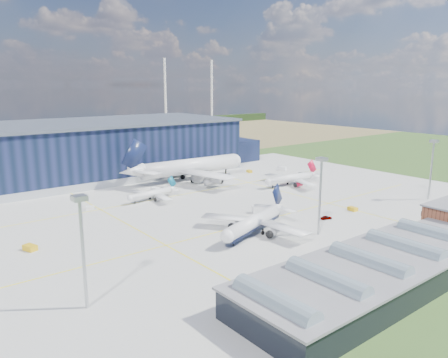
% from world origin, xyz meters
% --- Properties ---
extents(ground, '(600.00, 600.00, 0.00)m').
position_xyz_m(ground, '(0.00, 0.00, 0.00)').
color(ground, '#32511E').
rests_on(ground, ground).
extents(apron, '(220.00, 160.00, 0.08)m').
position_xyz_m(apron, '(0.00, 10.00, 0.03)').
color(apron, '#9B9B96').
rests_on(apron, ground).
extents(farmland, '(600.00, 220.00, 0.01)m').
position_xyz_m(farmland, '(0.00, 220.00, 0.00)').
color(farmland, olive).
rests_on(farmland, ground).
extents(treeline, '(600.00, 8.00, 8.00)m').
position_xyz_m(treeline, '(0.00, 300.00, 4.00)').
color(treeline, black).
rests_on(treeline, ground).
extents(hangar, '(145.00, 62.00, 26.10)m').
position_xyz_m(hangar, '(2.81, 94.80, 11.62)').
color(hangar, black).
rests_on(hangar, ground).
extents(glass_concourse, '(78.00, 23.00, 8.60)m').
position_xyz_m(glass_concourse, '(-6.45, -60.00, 3.69)').
color(glass_concourse, black).
rests_on(glass_concourse, ground).
extents(light_mast_west, '(2.60, 2.60, 23.00)m').
position_xyz_m(light_mast_west, '(-60.00, -30.00, 15.43)').
color(light_mast_west, '#A9ACAF').
rests_on(light_mast_west, ground).
extents(light_mast_center, '(2.60, 2.60, 23.00)m').
position_xyz_m(light_mast_center, '(10.00, -30.00, 15.43)').
color(light_mast_center, '#A9ACAF').
rests_on(light_mast_center, ground).
extents(light_mast_east, '(2.60, 2.60, 23.00)m').
position_xyz_m(light_mast_east, '(75.00, -30.00, 15.43)').
color(light_mast_east, '#A9ACAF').
rests_on(light_mast_east, ground).
extents(airliner_navy, '(46.36, 45.88, 11.92)m').
position_xyz_m(airliner_navy, '(-5.11, -18.13, 5.96)').
color(airliner_navy, white).
rests_on(airliner_navy, ground).
extents(airliner_red, '(32.54, 31.92, 9.97)m').
position_xyz_m(airliner_red, '(50.07, 19.34, 4.99)').
color(airliner_red, white).
rests_on(airliner_red, ground).
extents(airliner_widebody, '(65.61, 64.29, 20.63)m').
position_xyz_m(airliner_widebody, '(22.50, 55.00, 10.31)').
color(airliner_widebody, white).
rests_on(airliner_widebody, ground).
extents(airliner_regional, '(26.95, 26.51, 7.75)m').
position_xyz_m(airliner_regional, '(-9.48, 35.18, 3.87)').
color(airliner_regional, white).
rests_on(airliner_regional, ground).
extents(gse_tug_a, '(3.39, 4.27, 1.55)m').
position_xyz_m(gse_tug_a, '(-60.27, 9.22, 0.78)').
color(gse_tug_a, gold).
rests_on(gse_tug_a, ground).
extents(gse_tug_b, '(2.41, 3.34, 1.36)m').
position_xyz_m(gse_tug_b, '(38.75, -21.41, 0.68)').
color(gse_tug_b, gold).
rests_on(gse_tug_b, ground).
extents(gse_van_a, '(6.12, 4.76, 2.45)m').
position_xyz_m(gse_van_a, '(11.79, -3.09, 1.23)').
color(gse_van_a, white).
rests_on(gse_van_a, ground).
extents(gse_cart_a, '(2.69, 3.60, 1.43)m').
position_xyz_m(gse_cart_a, '(-0.64, 47.77, 0.71)').
color(gse_cart_a, white).
rests_on(gse_cart_a, ground).
extents(gse_van_b, '(3.36, 4.82, 2.02)m').
position_xyz_m(gse_van_b, '(72.60, 45.78, 1.01)').
color(gse_van_b, white).
rests_on(gse_van_b, ground).
extents(gse_tug_c, '(2.43, 3.34, 1.33)m').
position_xyz_m(gse_tug_c, '(55.64, 52.06, 0.66)').
color(gse_tug_c, gold).
rests_on(gse_tug_c, ground).
extents(gse_cart_b, '(3.38, 2.89, 1.24)m').
position_xyz_m(gse_cart_b, '(-32.81, 37.07, 0.62)').
color(gse_cart_b, white).
rests_on(gse_cart_b, ground).
extents(gse_van_c, '(5.99, 4.60, 2.59)m').
position_xyz_m(gse_van_c, '(25.06, -46.00, 1.30)').
color(gse_van_c, white).
rests_on(gse_van_c, ground).
extents(airstair, '(2.66, 4.79, 2.90)m').
position_xyz_m(airstair, '(0.64, -44.90, 1.45)').
color(airstair, white).
rests_on(airstair, ground).
extents(car_a, '(4.12, 2.62, 1.31)m').
position_xyz_m(car_a, '(23.51, -22.13, 0.65)').
color(car_a, '#99999E').
rests_on(car_a, ground).
extents(car_b, '(3.78, 1.45, 1.23)m').
position_xyz_m(car_b, '(43.99, -48.00, 0.61)').
color(car_b, '#99999E').
rests_on(car_b, ground).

